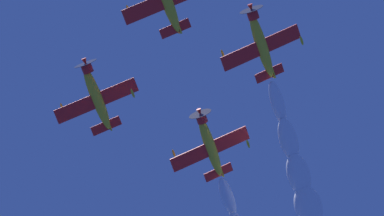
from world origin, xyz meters
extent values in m
cube|color=red|center=(1.14, 6.08, 80.92)|extent=(7.10, 6.58, 3.92)
ellipsoid|color=gold|center=(3.90, 3.19, 82.65)|extent=(0.90, 0.91, 0.47)
cube|color=red|center=(-0.87, 4.03, 80.68)|extent=(2.85, 2.66, 1.51)
cube|color=gold|center=(-1.12, 4.07, 81.15)|extent=(1.14, 1.32, 1.27)
ellipsoid|color=gold|center=(-9.57, 5.68, 82.49)|extent=(5.94, 6.02, 2.10)
cylinder|color=red|center=(-7.41, 8.05, 82.83)|extent=(1.67, 1.74, 1.55)
cone|color=red|center=(-6.95, 8.55, 82.90)|extent=(0.99, 1.03, 0.76)
cylinder|color=#3F3F47|center=(-7.06, 8.43, 82.89)|extent=(2.22, 2.38, 3.21)
cube|color=red|center=(-9.65, 5.49, 82.31)|extent=(7.08, 6.59, 3.89)
ellipsoid|color=gold|center=(-12.47, 8.32, 80.55)|extent=(0.90, 0.92, 0.43)
ellipsoid|color=gold|center=(-6.84, 2.66, 84.07)|extent=(0.90, 0.92, 0.43)
cube|color=red|center=(-11.66, 3.44, 82.22)|extent=(2.84, 2.67, 1.48)
cube|color=gold|center=(-11.90, 3.49, 82.69)|extent=(1.17, 1.31, 1.22)
ellipsoid|color=#1E232D|center=(-9.52, 6.01, 82.92)|extent=(1.77, 1.82, 1.07)
ellipsoid|color=gold|center=(2.98, -6.63, 82.13)|extent=(5.92, 5.91, 2.50)
cylinder|color=red|center=(5.12, -4.29, 82.68)|extent=(1.60, 1.76, 1.57)
cone|color=red|center=(5.58, -3.79, 82.80)|extent=(0.96, 1.03, 0.79)
cylinder|color=#3F3F47|center=(5.47, -3.90, 82.77)|extent=(2.06, 2.45, 3.12)
cube|color=red|center=(2.91, -6.80, 81.93)|extent=(7.21, 6.68, 3.57)
ellipsoid|color=gold|center=(0.08, -3.86, 80.39)|extent=(0.89, 0.91, 0.48)
ellipsoid|color=gold|center=(5.73, -9.75, 83.47)|extent=(0.89, 0.91, 0.48)
cube|color=red|center=(0.92, -8.86, 81.65)|extent=(2.88, 2.70, 1.39)
cube|color=gold|center=(0.67, -8.84, 82.12)|extent=(1.09, 1.31, 1.30)
ellipsoid|color=#1E232D|center=(3.03, -6.34, 82.58)|extent=(1.74, 1.80, 1.14)
ellipsoid|color=gold|center=(-9.94, -6.59, 82.38)|extent=(5.89, 6.03, 2.05)
cylinder|color=red|center=(-7.78, -4.23, 82.71)|extent=(1.65, 1.72, 1.52)
cone|color=red|center=(-7.32, -3.72, 82.78)|extent=(0.98, 1.02, 0.75)
cylinder|color=#3F3F47|center=(-7.42, -3.84, 82.76)|extent=(2.18, 2.33, 3.14)
cube|color=red|center=(-10.03, -6.78, 82.20)|extent=(7.20, 6.71, 3.47)
ellipsoid|color=gold|center=(-12.92, -3.91, 80.64)|extent=(0.89, 0.92, 0.42)
ellipsoid|color=gold|center=(-7.13, -9.64, 83.75)|extent=(0.89, 0.92, 0.42)
cube|color=red|center=(-12.03, -8.84, 82.12)|extent=(2.88, 2.71, 1.33)
cube|color=gold|center=(-12.25, -8.80, 82.60)|extent=(1.13, 1.28, 1.24)
ellipsoid|color=#1E232D|center=(-9.87, -6.28, 82.82)|extent=(1.75, 1.81, 1.05)
ellipsoid|color=white|center=(-13.78, 1.10, 81.65)|extent=(4.66, 4.91, 2.05)
ellipsoid|color=white|center=(-16.58, -1.86, 81.09)|extent=(5.09, 5.32, 2.57)
ellipsoid|color=white|center=(-19.34, -4.80, 80.70)|extent=(5.53, 5.73, 3.10)
ellipsoid|color=white|center=(-21.88, -7.45, 80.16)|extent=(5.97, 6.14, 3.62)
ellipsoid|color=white|center=(-14.14, -10.89, 81.60)|extent=(4.66, 4.91, 2.05)
camera|label=1|loc=(8.86, 27.83, 1.64)|focal=79.94mm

